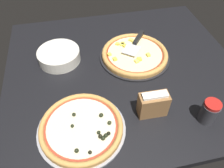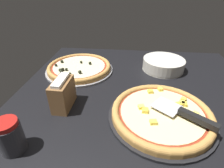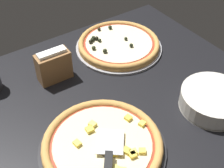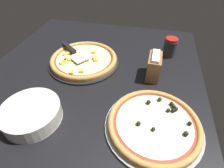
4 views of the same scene
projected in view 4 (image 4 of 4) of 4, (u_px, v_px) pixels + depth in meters
ground_plane at (93, 76)px, 90.98cm from camera, size 121.92×110.26×3.60cm
pizza_pan_front at (84, 62)px, 96.61cm from camera, size 38.41×38.41×1.00cm
pizza_front at (84, 59)px, 95.36cm from camera, size 36.11×36.11×3.19cm
pizza_pan_back at (153, 127)px, 65.26cm from camera, size 36.27×36.27×1.00cm
pizza_back at (154, 124)px, 64.04cm from camera, size 34.09×34.09×3.82cm
serving_spatula at (71, 50)px, 97.56cm from camera, size 17.42×20.54×2.00cm
plate_stack at (32, 113)px, 66.52cm from camera, size 22.36×22.36×6.30cm
parmesan_shaker at (170, 47)px, 99.08cm from camera, size 7.31×7.31×10.82cm
napkin_holder at (154, 66)px, 84.37cm from camera, size 12.46×6.33×12.50cm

